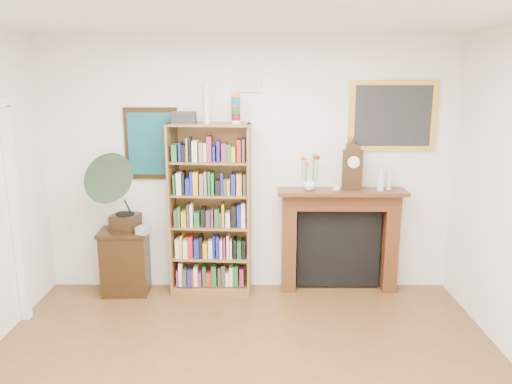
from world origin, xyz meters
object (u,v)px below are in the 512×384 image
gramophone (120,188)px  cd_stack (143,230)px  mantel_clock (352,168)px  flower_vase (310,184)px  side_cabinet (125,262)px  teacup (337,189)px  bottle_left (381,180)px  bookshelf (210,201)px  fireplace (340,231)px  bottle_right (389,180)px

gramophone → cd_stack: bearing=7.6°
mantel_clock → flower_vase: 0.49m
cd_stack → flower_vase: 1.85m
side_cabinet → mantel_clock: (2.48, 0.07, 1.04)m
teacup → bottle_left: bottle_left is taller
bookshelf → flower_vase: size_ratio=14.83×
fireplace → bookshelf: bearing=-176.5°
side_cabinet → mantel_clock: bearing=-0.9°
cd_stack → bottle_left: size_ratio=0.50×
flower_vase → side_cabinet: bearing=-179.1°
flower_vase → bottle_left: size_ratio=0.61×
gramophone → teacup: (2.29, 0.06, -0.02)m
teacup → bottle_left: (0.48, 0.05, 0.09)m
flower_vase → teacup: flower_vase is taller
mantel_clock → bottle_right: bearing=12.1°
cd_stack → bottle_left: bearing=3.0°
mantel_clock → bookshelf: bearing=-167.4°
gramophone → flower_vase: bearing=16.6°
bookshelf → bottle_left: (1.83, -0.02, 0.24)m
bottle_right → mantel_clock: bearing=-179.1°
bookshelf → teacup: bearing=1.1°
side_cabinet → teacup: teacup is taller
cd_stack → side_cabinet: bearing=155.0°
mantel_clock → teacup: (-0.18, -0.10, -0.21)m
bookshelf → fireplace: 1.47m
fireplace → teacup: (-0.07, -0.14, 0.51)m
fireplace → cd_stack: bearing=-173.4°
bookshelf → cd_stack: size_ratio=18.06×
teacup → fireplace: bearing=62.3°
flower_vase → bottle_left: bearing=-0.9°
bottle_right → side_cabinet: bearing=-178.4°
bookshelf → gramophone: 0.96m
cd_stack → flower_vase: size_ratio=0.82×
bookshelf → bottle_left: 1.84m
flower_vase → teacup: size_ratio=1.94×
bookshelf → mantel_clock: bookshelf is taller
bookshelf → side_cabinet: bearing=-173.9°
gramophone → bottle_left: bearing=15.4°
flower_vase → bottle_left: (0.76, -0.01, 0.05)m
side_cabinet → fireplace: size_ratio=0.52×
side_cabinet → gramophone: bearing=-85.2°
side_cabinet → gramophone: gramophone is taller
gramophone → teacup: size_ratio=11.70×
fireplace → mantel_clock: mantel_clock is taller
side_cabinet → fireplace: (2.37, 0.11, 0.33)m
fireplace → bottle_right: size_ratio=6.94×
flower_vase → bottle_right: (0.86, 0.05, 0.03)m
fireplace → mantel_clock: (0.11, -0.04, 0.72)m
side_cabinet → flower_vase: flower_vase is taller
bookshelf → gramophone: size_ratio=2.46×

